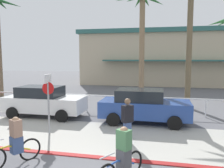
# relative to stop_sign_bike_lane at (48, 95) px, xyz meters

# --- Properties ---
(ground_plane) EXTENTS (80.00, 80.00, 0.00)m
(ground_plane) POSITION_rel_stop_sign_bike_lane_xyz_m (2.47, 5.97, -1.68)
(ground_plane) COLOR #5B5B60
(sidewalk_strip) EXTENTS (44.00, 4.00, 0.02)m
(sidewalk_strip) POSITION_rel_stop_sign_bike_lane_xyz_m (2.47, 0.17, -1.67)
(sidewalk_strip) COLOR #ADAAA0
(sidewalk_strip) RESTS_ON ground
(curb_paint) EXTENTS (44.00, 0.24, 0.03)m
(curb_paint) POSITION_rel_stop_sign_bike_lane_xyz_m (2.47, -1.83, -1.66)
(curb_paint) COLOR maroon
(curb_paint) RESTS_ON ground
(building_backdrop) EXTENTS (21.76, 11.98, 6.65)m
(building_backdrop) POSITION_rel_stop_sign_bike_lane_xyz_m (5.35, 23.25, 1.67)
(building_backdrop) COLOR #BCAD8E
(building_backdrop) RESTS_ON ground
(rail_fence) EXTENTS (22.87, 0.08, 1.04)m
(rail_fence) POSITION_rel_stop_sign_bike_lane_xyz_m (2.47, 4.47, -0.84)
(rail_fence) COLOR white
(rail_fence) RESTS_ON ground
(stop_sign_bike_lane) EXTENTS (0.52, 0.56, 2.56)m
(stop_sign_bike_lane) POSITION_rel_stop_sign_bike_lane_xyz_m (0.00, 0.00, 0.00)
(stop_sign_bike_lane) COLOR gray
(stop_sign_bike_lane) RESTS_ON ground
(palm_tree_2) EXTENTS (3.31, 3.58, 7.50)m
(palm_tree_2) POSITION_rel_stop_sign_bike_lane_xyz_m (3.29, 6.93, 4.11)
(palm_tree_2) COLOR #846B4C
(palm_tree_2) RESTS_ON ground
(palm_tree_3) EXTENTS (3.01, 3.27, 7.99)m
(palm_tree_3) POSITION_rel_stop_sign_bike_lane_xyz_m (6.26, 6.93, 4.14)
(palm_tree_3) COLOR brown
(palm_tree_3) RESTS_ON ground
(car_white_1) EXTENTS (4.40, 2.02, 1.69)m
(car_white_1) POSITION_rel_stop_sign_bike_lane_xyz_m (-1.73, 2.76, -0.81)
(car_white_1) COLOR white
(car_white_1) RESTS_ON ground
(car_blue_2) EXTENTS (4.40, 2.02, 1.69)m
(car_blue_2) POSITION_rel_stop_sign_bike_lane_xyz_m (3.78, 2.63, -0.81)
(car_blue_2) COLOR #284793
(car_blue_2) RESTS_ON ground
(cyclist_blue_0) EXTENTS (0.99, 1.59, 1.50)m
(cyclist_blue_0) POSITION_rel_stop_sign_bike_lane_xyz_m (3.69, -3.11, -0.98)
(cyclist_blue_0) COLOR black
(cyclist_blue_0) RESTS_ON ground
(cyclist_yellow_1) EXTENTS (1.00, 1.58, 1.50)m
(cyclist_yellow_1) POSITION_rel_stop_sign_bike_lane_xyz_m (0.33, -2.81, -0.98)
(cyclist_yellow_1) COLOR black
(cyclist_yellow_1) RESTS_ON ground
(pedestrian_0) EXTENTS (0.47, 0.46, 1.74)m
(pedestrian_0) POSITION_rel_stop_sign_bike_lane_xyz_m (3.41, -0.36, -0.87)
(pedestrian_0) COLOR #384C7A
(pedestrian_0) RESTS_ON ground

